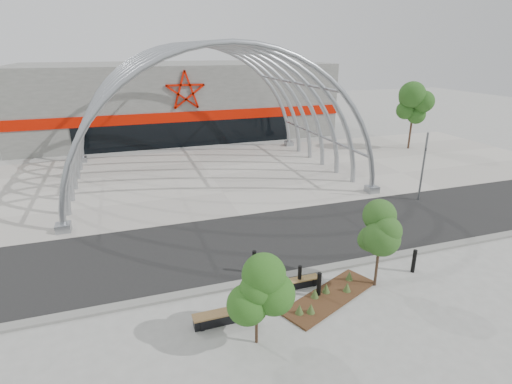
% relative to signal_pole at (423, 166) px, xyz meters
% --- Properties ---
extents(ground, '(140.00, 140.00, 0.00)m').
position_rel_signal_pole_xyz_m(ground, '(-12.19, -5.79, -2.41)').
color(ground, gray).
rests_on(ground, ground).
extents(road, '(140.00, 7.00, 0.02)m').
position_rel_signal_pole_xyz_m(road, '(-12.19, -2.29, -2.40)').
color(road, black).
rests_on(road, ground).
extents(forecourt, '(60.00, 17.00, 0.04)m').
position_rel_signal_pole_xyz_m(forecourt, '(-12.19, 9.71, -2.39)').
color(forecourt, '#A59F96').
rests_on(forecourt, ground).
extents(kerb, '(60.00, 0.50, 0.12)m').
position_rel_signal_pole_xyz_m(kerb, '(-12.19, -6.04, -2.35)').
color(kerb, slate).
rests_on(kerb, ground).
extents(arena_building, '(34.00, 15.24, 8.00)m').
position_rel_signal_pole_xyz_m(arena_building, '(-12.19, 27.66, 1.58)').
color(arena_building, slate).
rests_on(arena_building, ground).
extents(vault_canopy, '(20.80, 15.80, 20.36)m').
position_rel_signal_pole_xyz_m(vault_canopy, '(-12.19, 9.71, -2.39)').
color(vault_canopy, '#93989D').
rests_on(vault_canopy, ground).
extents(planting_bed, '(4.84, 3.21, 0.49)m').
position_rel_signal_pole_xyz_m(planting_bed, '(-11.15, -8.09, -2.29)').
color(planting_bed, '#332013').
rests_on(planting_bed, ground).
extents(signal_pole, '(0.22, 0.65, 4.61)m').
position_rel_signal_pole_xyz_m(signal_pole, '(0.00, 0.00, 0.00)').
color(signal_pole, slate).
rests_on(signal_pole, ground).
extents(street_tree_0, '(1.46, 1.46, 3.33)m').
position_rel_signal_pole_xyz_m(street_tree_0, '(-14.80, -9.63, -0.02)').
color(street_tree_0, black).
rests_on(street_tree_0, ground).
extents(street_tree_1, '(1.52, 1.52, 3.60)m').
position_rel_signal_pole_xyz_m(street_tree_1, '(-8.78, -7.88, 0.18)').
color(street_tree_1, '#312218').
rests_on(street_tree_1, ground).
extents(bench_0, '(2.27, 0.52, 0.48)m').
position_rel_signal_pole_xyz_m(bench_0, '(-15.64, -8.21, -2.18)').
color(bench_0, black).
rests_on(bench_0, ground).
extents(bench_1, '(1.87, 0.42, 0.39)m').
position_rel_signal_pole_xyz_m(bench_1, '(-12.01, -6.95, -2.22)').
color(bench_1, black).
rests_on(bench_1, ground).
extents(bollard_0, '(0.18, 0.18, 1.10)m').
position_rel_signal_pole_xyz_m(bollard_0, '(-15.12, -8.17, -1.86)').
color(bollard_0, black).
rests_on(bollard_0, ground).
extents(bollard_1, '(0.18, 0.18, 1.12)m').
position_rel_signal_pole_xyz_m(bollard_1, '(-13.43, -5.28, -1.85)').
color(bollard_1, black).
rests_on(bollard_1, ground).
extents(bollard_2, '(0.18, 0.18, 1.11)m').
position_rel_signal_pole_xyz_m(bollard_2, '(-11.49, -7.86, -1.85)').
color(bollard_2, black).
rests_on(bollard_2, ground).
extents(bollard_3, '(0.16, 0.16, 1.01)m').
position_rel_signal_pole_xyz_m(bollard_3, '(-11.95, -6.95, -1.90)').
color(bollard_3, black).
rests_on(bollard_3, ground).
extents(bollard_4, '(0.18, 0.18, 1.12)m').
position_rel_signal_pole_xyz_m(bollard_4, '(-6.50, -7.50, -1.85)').
color(bollard_4, black).
rests_on(bollard_4, ground).
extents(bg_tree_1, '(2.70, 2.70, 5.91)m').
position_rel_signal_pole_xyz_m(bg_tree_1, '(8.81, 12.21, 1.84)').
color(bg_tree_1, black).
rests_on(bg_tree_1, ground).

